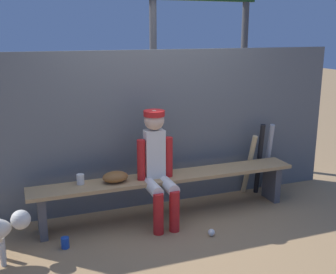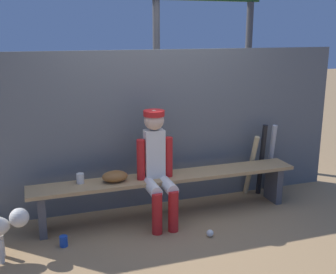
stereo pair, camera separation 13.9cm
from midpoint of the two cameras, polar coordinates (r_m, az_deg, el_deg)
The scene contains 12 objects.
ground_plane at distance 4.94m, azimuth 0.82°, elevation -10.64°, with size 30.00×30.00×0.00m, color #9E7A51.
chainlink_fence at distance 4.99m, azimuth -0.69°, elevation 1.04°, with size 4.74×0.03×1.87m, color #595E63.
dugout_bench at distance 4.78m, azimuth 0.84°, elevation -6.37°, with size 3.09×0.36×0.49m.
player_seated at distance 4.54m, azimuth -0.58°, elevation -3.64°, with size 0.41×0.55×1.25m.
baseball_glove at distance 4.57m, azimuth -6.38°, elevation -5.35°, with size 0.28×0.20×0.12m, color brown.
bat_wood_natural at distance 5.48m, azimuth 11.96°, elevation -3.81°, with size 0.06×0.06×0.82m, color tan.
bat_aluminum_black at distance 5.52m, azimuth 13.33°, elevation -3.08°, with size 0.06×0.06×0.93m, color black.
bat_aluminum_silver at distance 5.66m, azimuth 14.47°, elevation -2.82°, with size 0.06×0.06×0.92m, color #B7B7BC.
baseball at distance 4.49m, azimuth 6.65°, elevation -12.88°, with size 0.07×0.07×0.07m, color white.
cup_on_ground at distance 4.38m, azimuth -13.12°, elevation -13.65°, with size 0.08×0.08×0.11m, color #1E47AD.
cup_on_bench at distance 4.58m, azimuth -11.02°, elevation -5.55°, with size 0.08×0.08×0.11m, color silver.
scoreboard at distance 6.19m, azimuth 6.31°, elevation 17.59°, with size 1.95×0.27×3.54m.
Camera 2 is at (-1.44, -4.24, 2.09)m, focal length 44.76 mm.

